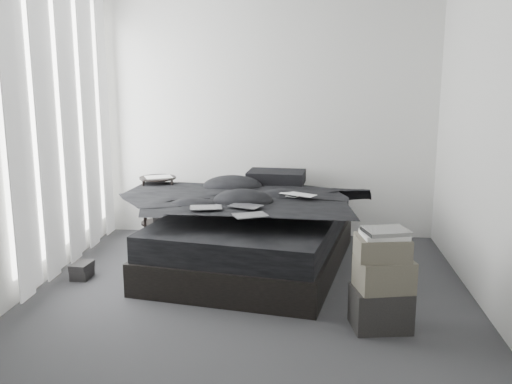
# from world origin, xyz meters

# --- Properties ---
(floor) EXTENTS (3.60, 4.20, 0.01)m
(floor) POSITION_xyz_m (0.00, 0.00, 0.00)
(floor) COLOR #353538
(floor) RESTS_ON ground
(wall_back) EXTENTS (3.60, 0.01, 2.60)m
(wall_back) POSITION_xyz_m (0.00, 2.10, 1.30)
(wall_back) COLOR white
(wall_back) RESTS_ON ground
(wall_front) EXTENTS (3.60, 0.01, 2.60)m
(wall_front) POSITION_xyz_m (0.00, -2.10, 1.30)
(wall_front) COLOR white
(wall_front) RESTS_ON ground
(wall_left) EXTENTS (0.01, 4.20, 2.60)m
(wall_left) POSITION_xyz_m (-1.80, 0.00, 1.30)
(wall_left) COLOR white
(wall_left) RESTS_ON ground
(wall_right) EXTENTS (0.01, 4.20, 2.60)m
(wall_right) POSITION_xyz_m (1.80, 0.00, 1.30)
(wall_right) COLOR white
(wall_right) RESTS_ON ground
(window_left) EXTENTS (0.02, 2.00, 2.30)m
(window_left) POSITION_xyz_m (-1.78, 0.90, 1.35)
(window_left) COLOR white
(window_left) RESTS_ON wall_left
(curtain_left) EXTENTS (0.06, 2.12, 2.48)m
(curtain_left) POSITION_xyz_m (-1.73, 0.90, 1.28)
(curtain_left) COLOR white
(curtain_left) RESTS_ON wall_left
(bed) EXTENTS (1.91, 2.32, 0.28)m
(bed) POSITION_xyz_m (-0.04, 1.00, 0.14)
(bed) COLOR black
(bed) RESTS_ON floor
(mattress) EXTENTS (1.84, 2.25, 0.22)m
(mattress) POSITION_xyz_m (-0.04, 1.00, 0.39)
(mattress) COLOR black
(mattress) RESTS_ON bed
(duvet) EXTENTS (1.82, 2.01, 0.24)m
(duvet) POSITION_xyz_m (-0.05, 0.96, 0.62)
(duvet) COLOR black
(duvet) RESTS_ON mattress
(pillow_lower) EXTENTS (0.69, 0.53, 0.14)m
(pillow_lower) POSITION_xyz_m (0.05, 1.80, 0.57)
(pillow_lower) COLOR black
(pillow_lower) RESTS_ON mattress
(pillow_upper) EXTENTS (0.61, 0.45, 0.13)m
(pillow_upper) POSITION_xyz_m (0.12, 1.77, 0.71)
(pillow_upper) COLOR black
(pillow_upper) RESTS_ON pillow_lower
(laptop) EXTENTS (0.39, 0.34, 0.03)m
(laptop) POSITION_xyz_m (0.34, 0.98, 0.75)
(laptop) COLOR silver
(laptop) RESTS_ON duvet
(comic_a) EXTENTS (0.29, 0.22, 0.01)m
(comic_a) POSITION_xyz_m (-0.39, 0.51, 0.75)
(comic_a) COLOR black
(comic_a) RESTS_ON duvet
(comic_b) EXTENTS (0.31, 0.26, 0.01)m
(comic_b) POSITION_xyz_m (-0.07, 0.60, 0.75)
(comic_b) COLOR black
(comic_b) RESTS_ON duvet
(comic_c) EXTENTS (0.31, 0.26, 0.01)m
(comic_c) POSITION_xyz_m (0.00, 0.28, 0.76)
(comic_c) COLOR black
(comic_c) RESTS_ON duvet
(side_stand) EXTENTS (0.46, 0.46, 0.70)m
(side_stand) POSITION_xyz_m (-1.11, 1.66, 0.35)
(side_stand) COLOR black
(side_stand) RESTS_ON floor
(papers) EXTENTS (0.33, 0.29, 0.01)m
(papers) POSITION_xyz_m (-1.10, 1.65, 0.71)
(papers) COLOR white
(papers) RESTS_ON side_stand
(floor_books) EXTENTS (0.17, 0.23, 0.15)m
(floor_books) POSITION_xyz_m (-1.51, 0.53, 0.07)
(floor_books) COLOR black
(floor_books) RESTS_ON floor
(box_lower) EXTENTS (0.44, 0.37, 0.29)m
(box_lower) POSITION_xyz_m (0.98, -0.22, 0.15)
(box_lower) COLOR black
(box_lower) RESTS_ON floor
(box_mid) EXTENTS (0.43, 0.37, 0.22)m
(box_mid) POSITION_xyz_m (0.99, -0.23, 0.40)
(box_mid) COLOR #585345
(box_mid) RESTS_ON box_lower
(box_upper) EXTENTS (0.38, 0.32, 0.15)m
(box_upper) POSITION_xyz_m (0.97, -0.22, 0.59)
(box_upper) COLOR #585345
(box_upper) RESTS_ON box_mid
(art_book_white) EXTENTS (0.34, 0.29, 0.03)m
(art_book_white) POSITION_xyz_m (0.98, -0.22, 0.69)
(art_book_white) COLOR silver
(art_book_white) RESTS_ON box_upper
(art_book_snake) EXTENTS (0.34, 0.30, 0.03)m
(art_book_snake) POSITION_xyz_m (0.99, -0.23, 0.71)
(art_book_snake) COLOR silver
(art_book_snake) RESTS_ON art_book_white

